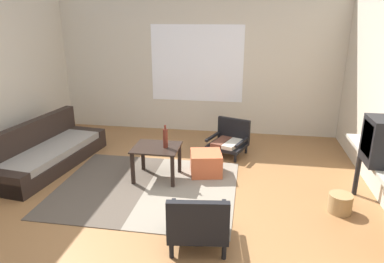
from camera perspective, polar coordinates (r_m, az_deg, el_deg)
ground_plane at (r=4.17m, az=-5.71°, el=-12.73°), size 7.80×7.80×0.00m
far_wall_with_window at (r=6.62m, az=0.86°, el=11.52°), size 5.60×0.13×2.70m
area_rug at (r=4.68m, az=-7.40°, el=-9.06°), size 2.31×1.93×0.01m
couch at (r=5.64m, az=-22.68°, el=-3.24°), size 0.96×2.07×0.66m
coffee_table at (r=4.78m, az=-5.79°, el=-3.55°), size 0.62×0.54×0.46m
armchair_by_window at (r=5.69m, az=6.14°, el=-1.24°), size 0.70×0.69×0.55m
armchair_striped_foreground at (r=3.46m, az=1.01°, el=-14.60°), size 0.64×0.66×0.60m
ottoman_orange at (r=4.96m, az=2.29°, el=-5.21°), size 0.50×0.50×0.32m
console_shelf at (r=4.11m, az=28.35°, el=-4.92°), size 0.36×1.42×0.78m
clay_vase at (r=4.23m, az=27.94°, el=-0.81°), size 0.20×0.20×0.37m
glass_bottle at (r=4.66m, az=-4.36°, el=-1.06°), size 0.07×0.07×0.31m
wicker_basket at (r=4.42m, az=22.98°, el=-10.68°), size 0.27×0.27×0.22m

